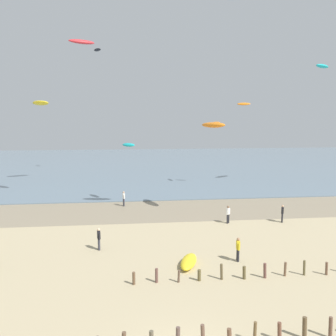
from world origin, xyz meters
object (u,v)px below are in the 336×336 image
Objects in this scene: kite_aloft_2 at (244,104)px; kite_aloft_0 at (40,103)px; kite_aloft_7 at (97,50)px; kite_aloft_4 at (82,42)px; kite_aloft_8 at (322,66)px; person_by_waterline at (124,198)px; person_mid_beach at (99,238)px; grounded_kite at (189,262)px; kite_aloft_3 at (213,125)px; kite_aloft_6 at (216,123)px; person_nearest_camera at (282,213)px; kite_aloft_1 at (128,145)px; person_trailing_behind at (238,249)px; person_right_flank at (228,214)px.

kite_aloft_0 is at bearing 25.81° from kite_aloft_2.
kite_aloft_4 is at bearing -36.38° from kite_aloft_7.
person_by_waterline is at bearing 160.16° from kite_aloft_8.
grounded_kite is at bearing -29.14° from person_mid_beach.
kite_aloft_3 is (10.83, 8.77, 8.37)m from person_mid_beach.
kite_aloft_7 is (-21.06, 14.35, 9.50)m from kite_aloft_2.
kite_aloft_3 is 0.98× the size of kite_aloft_4.
person_by_waterline is 0.57× the size of kite_aloft_0.
person_mid_beach is at bearing 70.08° from kite_aloft_2.
kite_aloft_6 is at bearing 37.77° from person_by_waterline.
person_nearest_camera is 1.00× the size of person_by_waterline.
person_nearest_camera is at bearing -27.25° from person_by_waterline.
kite_aloft_3 reaches higher than grounded_kite.
kite_aloft_2 is 0.52× the size of kite_aloft_3.
kite_aloft_2 is (15.94, 7.20, 5.00)m from kite_aloft_1.
kite_aloft_0 reaches higher than person_trailing_behind.
kite_aloft_2 is at bearing 49.81° from person_mid_beach.
kite_aloft_8 reaches higher than kite_aloft_6.
grounded_kite is 37.45m from kite_aloft_8.
person_mid_beach is 1.00× the size of person_trailing_behind.
person_trailing_behind is at bearing 156.21° from kite_aloft_6.
kite_aloft_1 is (-14.71, 9.06, 6.01)m from person_nearest_camera.
person_mid_beach is 0.80× the size of kite_aloft_7.
kite_aloft_3 is 23.30m from kite_aloft_8.
kite_aloft_3 reaches higher than kite_aloft_1.
person_by_waterline is at bearing -85.63° from kite_aloft_4.
person_mid_beach is 0.75× the size of kite_aloft_1.
kite_aloft_4 reaches higher than person_trailing_behind.
kite_aloft_0 is 1.41× the size of kite_aloft_7.
grounded_kite is 35.23m from kite_aloft_4.
kite_aloft_1 reaches higher than person_trailing_behind.
person_nearest_camera is 33.81m from kite_aloft_4.
person_by_waterline is at bearing 39.38° from kite_aloft_3.
person_by_waterline is 0.89× the size of kite_aloft_6.
kite_aloft_0 reaches higher than kite_aloft_3.
person_by_waterline reaches higher than grounded_kite.
kite_aloft_3 is at bearing -25.55° from person_by_waterline.
person_mid_beach is at bearing -99.32° from grounded_kite.
person_mid_beach is 15.70m from kite_aloft_1.
person_mid_beach and person_trailing_behind have the same top height.
kite_aloft_6 is at bearing -177.68° from grounded_kite.
kite_aloft_1 is at bearing -147.31° from grounded_kite.
kite_aloft_4 reaches higher than kite_aloft_3.
person_right_flank is 0.80× the size of kite_aloft_7.
person_right_flank is 0.57× the size of kite_aloft_0.
kite_aloft_3 is at bearing -157.43° from kite_aloft_1.
kite_aloft_8 is at bearing 52.50° from person_nearest_camera.
kite_aloft_8 is (18.22, 12.26, 7.81)m from kite_aloft_3.
kite_aloft_6 is (-3.37, 1.87, -2.60)m from kite_aloft_2.
kite_aloft_7 reaches higher than person_right_flank.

